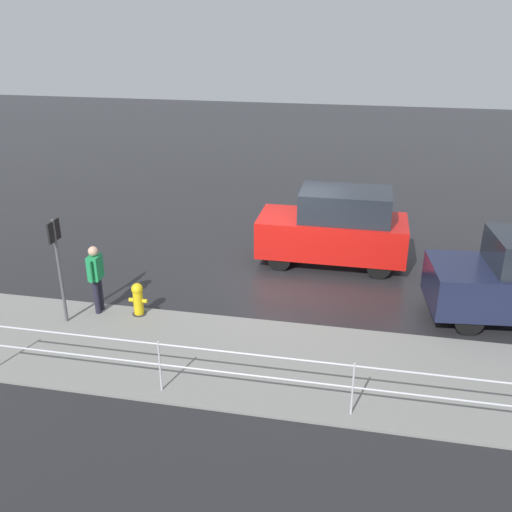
# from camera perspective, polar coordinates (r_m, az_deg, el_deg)

# --- Properties ---
(ground_plane) EXTENTS (60.00, 60.00, 0.00)m
(ground_plane) POSITION_cam_1_polar(r_m,az_deg,el_deg) (14.95, 3.01, -1.72)
(ground_plane) COLOR black
(kerb_strip) EXTENTS (24.00, 3.20, 0.04)m
(kerb_strip) POSITION_cam_1_polar(r_m,az_deg,el_deg) (11.32, -0.24, -10.45)
(kerb_strip) COLOR slate
(kerb_strip) RESTS_ON ground
(moving_hatchback) EXTENTS (3.90, 1.70, 2.06)m
(moving_hatchback) POSITION_cam_1_polar(r_m,az_deg,el_deg) (15.29, 7.94, 2.83)
(moving_hatchback) COLOR red
(moving_hatchback) RESTS_ON ground
(fire_hydrant) EXTENTS (0.42, 0.31, 0.80)m
(fire_hydrant) POSITION_cam_1_polar(r_m,az_deg,el_deg) (12.98, -11.71, -4.32)
(fire_hydrant) COLOR gold
(fire_hydrant) RESTS_ON ground
(pedestrian) EXTENTS (0.25, 0.57, 1.62)m
(pedestrian) POSITION_cam_1_polar(r_m,az_deg,el_deg) (13.09, -15.72, -1.77)
(pedestrian) COLOR #1E8C4C
(pedestrian) RESTS_ON ground
(metal_railing) EXTENTS (10.14, 0.04, 1.05)m
(metal_railing) POSITION_cam_1_polar(r_m,az_deg,el_deg) (9.85, -0.27, -11.09)
(metal_railing) COLOR #B7BABF
(metal_railing) RESTS_ON ground
(sign_post) EXTENTS (0.07, 0.44, 2.40)m
(sign_post) POSITION_cam_1_polar(r_m,az_deg,el_deg) (12.64, -19.23, -0.06)
(sign_post) COLOR #4C4C51
(sign_post) RESTS_ON ground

